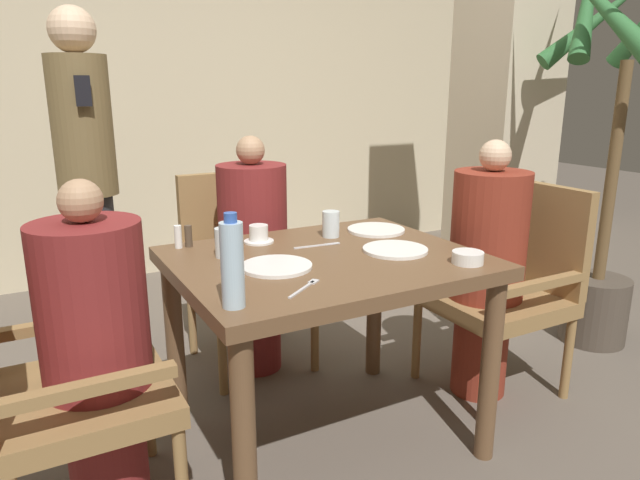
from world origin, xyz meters
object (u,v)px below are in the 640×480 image
Objects in this scene: standing_host at (87,172)px; plate_main_right at (376,230)px; potted_palm at (615,160)px; plate_dessert_center at (395,250)px; teacup_with_saucer at (259,235)px; chair_far_side at (243,261)px; diner_in_far_chair at (254,254)px; bowl_small at (468,258)px; water_bottle at (232,264)px; diner_in_right_chair at (486,268)px; chair_left_side at (47,380)px; chair_right_side at (509,280)px; plate_main_left at (277,266)px; glass_tall_near at (225,243)px; glass_tall_mid at (331,224)px; diner_in_left_chair at (97,352)px.

standing_host is 7.14× the size of plate_main_right.
potted_palm is 8.83× the size of plate_dessert_center.
plate_dessert_center is 0.53m from teacup_with_saucer.
standing_host is at bearing 151.05° from potted_palm.
chair_far_side is 0.82× the size of diner_in_far_chair.
water_bottle is at bearing 179.66° from bowl_small.
water_bottle reaches higher than plate_main_right.
potted_palm is 1.49m from plate_dessert_center.
diner_in_far_chair is 1.06m from diner_in_right_chair.
potted_palm reaches higher than chair_left_side.
chair_right_side is at bearing -21.03° from plate_main_right.
chair_right_side is (0.94, -0.84, 0.00)m from chair_far_side.
plate_main_left is (-0.21, -0.74, 0.18)m from diner_in_far_chair.
chair_far_side is 1.16m from diner_in_right_chair.
bowl_small is 0.41× the size of water_bottle.
water_bottle is at bearing -84.75° from standing_host.
teacup_with_saucer is (-1.86, 0.19, -0.20)m from potted_palm.
potted_palm reaches higher than glass_tall_near.
diner_in_right_chair is 10.76× the size of glass_tall_mid.
glass_tall_mid reaches higher than teacup_with_saucer.
potted_palm is 1.38m from plate_main_right.
potted_palm is (2.66, 0.10, 0.48)m from chair_left_side.
potted_palm is 20.17× the size of glass_tall_near.
standing_host reaches higher than diner_in_left_chair.
diner_in_left_chair is 0.56m from glass_tall_near.
standing_host reaches higher than chair_right_side.
chair_right_side is 1.15m from teacup_with_saucer.
plate_main_left is at bearing -177.64° from diner_in_right_chair.
standing_host is (-0.62, 0.55, 0.42)m from chair_far_side.
diner_in_left_chair is at bearing -166.21° from glass_tall_mid.
teacup_with_saucer is 0.68m from water_bottle.
glass_tall_near is (0.48, 0.17, 0.24)m from diner_in_left_chair.
plate_main_right is 0.53m from bowl_small.
diner_in_far_chair is 0.99m from standing_host.
water_bottle is at bearing -111.92° from chair_far_side.
glass_tall_near is (0.14, 0.47, -0.07)m from water_bottle.
teacup_with_saucer is (-0.39, 0.36, 0.02)m from plate_dessert_center.
standing_host reaches higher than glass_tall_mid.
water_bottle is (-0.46, -1.14, 0.37)m from chair_far_side.
chair_left_side is 1.16m from glass_tall_mid.
chair_left_side and chair_far_side have the same top height.
diner_in_right_chair reaches higher than water_bottle.
diner_in_far_chair is at bearing 71.24° from teacup_with_saucer.
bowl_small is (-0.41, -0.31, 0.19)m from diner_in_right_chair.
potted_palm is (0.93, 0.10, 0.40)m from diner_in_right_chair.
diner_in_right_chair is 1.00m from teacup_with_saucer.
diner_in_right_chair is at bearing 2.36° from plate_main_left.
glass_tall_near is at bearing -115.39° from chair_far_side.
plate_dessert_center is at bearing -42.12° from teacup_with_saucer.
chair_far_side is 0.82× the size of diner_in_right_chair.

